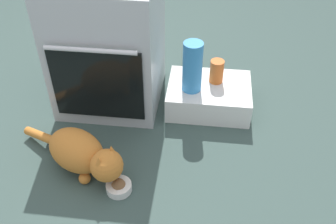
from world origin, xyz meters
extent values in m
plane|color=#384C47|center=(0.00, 0.00, 0.00)|extent=(8.00, 8.00, 0.00)
cube|color=#B7BABF|center=(0.02, 0.48, 0.38)|extent=(0.58, 0.56, 0.76)
cube|color=black|center=(0.02, 0.19, 0.29)|extent=(0.49, 0.01, 0.42)
cylinder|color=silver|center=(0.02, 0.16, 0.52)|extent=(0.46, 0.02, 0.02)
cube|color=white|center=(0.61, 0.45, 0.08)|extent=(0.48, 0.37, 0.15)
cylinder|color=white|center=(0.21, -0.25, 0.02)|extent=(0.12, 0.12, 0.04)
sphere|color=brown|center=(0.21, -0.25, 0.03)|extent=(0.07, 0.07, 0.07)
ellipsoid|color=#C6752D|center=(-0.02, -0.13, 0.12)|extent=(0.38, 0.33, 0.21)
sphere|color=#C6752D|center=(0.16, -0.22, 0.14)|extent=(0.16, 0.16, 0.16)
cone|color=#C6752D|center=(0.18, -0.18, 0.19)|extent=(0.06, 0.06, 0.07)
cone|color=#C6752D|center=(0.14, -0.26, 0.19)|extent=(0.06, 0.06, 0.07)
cylinder|color=#C6752D|center=(-0.25, 0.00, 0.07)|extent=(0.26, 0.17, 0.10)
sphere|color=#C6752D|center=(0.09, -0.12, 0.03)|extent=(0.06, 0.06, 0.06)
sphere|color=#C6752D|center=(0.04, -0.22, 0.03)|extent=(0.06, 0.06, 0.06)
cylinder|color=#388CD1|center=(0.51, 0.40, 0.30)|extent=(0.11, 0.11, 0.30)
cylinder|color=#D16023|center=(0.65, 0.49, 0.22)|extent=(0.08, 0.08, 0.14)
camera|label=1|loc=(0.59, -1.39, 1.48)|focal=41.18mm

